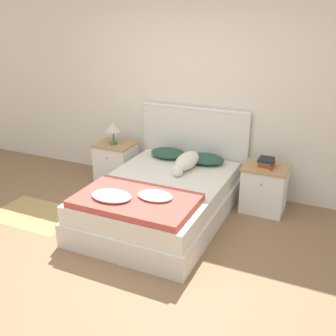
# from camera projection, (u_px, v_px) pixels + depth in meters

# --- Properties ---
(ground_plane) EXTENTS (16.00, 16.00, 0.00)m
(ground_plane) POSITION_uv_depth(u_px,v_px,m) (108.00, 264.00, 3.78)
(ground_plane) COLOR #896647
(wall_back) EXTENTS (9.00, 0.06, 2.55)m
(wall_back) POSITION_uv_depth(u_px,v_px,m) (192.00, 93.00, 5.11)
(wall_back) COLOR silver
(wall_back) RESTS_ON ground_plane
(bed) EXTENTS (1.41, 2.01, 0.46)m
(bed) POSITION_uv_depth(u_px,v_px,m) (161.00, 201.00, 4.54)
(bed) COLOR silver
(bed) RESTS_ON ground_plane
(headboard) EXTENTS (1.49, 0.06, 1.12)m
(headboard) POSITION_uv_depth(u_px,v_px,m) (194.00, 146.00, 5.28)
(headboard) COLOR silver
(headboard) RESTS_ON ground_plane
(nightstand_left) EXTENTS (0.52, 0.45, 0.57)m
(nightstand_left) POSITION_uv_depth(u_px,v_px,m) (116.00, 162.00, 5.52)
(nightstand_left) COLOR white
(nightstand_left) RESTS_ON ground_plane
(nightstand_right) EXTENTS (0.52, 0.45, 0.57)m
(nightstand_right) POSITION_uv_depth(u_px,v_px,m) (264.00, 188.00, 4.71)
(nightstand_right) COLOR white
(nightstand_right) RESTS_ON ground_plane
(pillow_left) EXTENTS (0.48, 0.35, 0.11)m
(pillow_left) POSITION_uv_depth(u_px,v_px,m) (168.00, 153.00, 5.20)
(pillow_left) COLOR #284C3D
(pillow_left) RESTS_ON bed
(pillow_right) EXTENTS (0.48, 0.35, 0.11)m
(pillow_right) POSITION_uv_depth(u_px,v_px,m) (206.00, 159.00, 4.99)
(pillow_right) COLOR #284C3D
(pillow_right) RESTS_ON bed
(quilt) EXTENTS (1.21, 0.75, 0.12)m
(quilt) POSITION_uv_depth(u_px,v_px,m) (135.00, 200.00, 3.95)
(quilt) COLOR #BC4C42
(quilt) RESTS_ON bed
(dog) EXTENTS (0.24, 0.74, 0.19)m
(dog) POSITION_uv_depth(u_px,v_px,m) (186.00, 162.00, 4.82)
(dog) COLOR silver
(dog) RESTS_ON bed
(book_stack) EXTENTS (0.18, 0.23, 0.10)m
(book_stack) POSITION_uv_depth(u_px,v_px,m) (266.00, 163.00, 4.58)
(book_stack) COLOR gold
(book_stack) RESTS_ON nightstand_right
(table_lamp) EXTENTS (0.23, 0.23, 0.31)m
(table_lamp) POSITION_uv_depth(u_px,v_px,m) (113.00, 127.00, 5.30)
(table_lamp) COLOR #336B4C
(table_lamp) RESTS_ON nightstand_left
(rug) EXTENTS (1.02, 0.68, 0.00)m
(rug) POSITION_uv_depth(u_px,v_px,m) (36.00, 214.00, 4.70)
(rug) COLOR tan
(rug) RESTS_ON ground_plane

